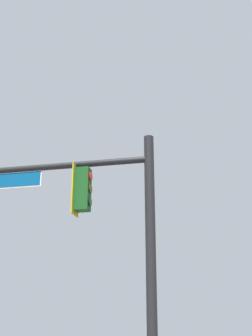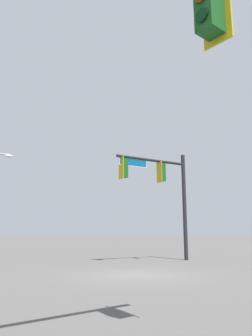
{
  "view_description": "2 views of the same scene",
  "coord_description": "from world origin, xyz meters",
  "views": [
    {
      "loc": [
        -8.46,
        5.5,
        1.72
      ],
      "look_at": [
        -5.35,
        -6.29,
        6.21
      ],
      "focal_mm": 50.0,
      "sensor_mm": 36.0,
      "label": 1
    },
    {
      "loc": [
        6.37,
        11.44,
        1.54
      ],
      "look_at": [
        -1.91,
        -4.54,
        5.18
      ],
      "focal_mm": 35.0,
      "sensor_mm": 36.0,
      "label": 2
    }
  ],
  "objects": [
    {
      "name": "ground_plane",
      "position": [
        0.0,
        0.0,
        0.0
      ],
      "size": [
        400.0,
        400.0,
        0.0
      ],
      "primitive_type": "plane",
      "color": "#514F4C"
    },
    {
      "name": "signal_pole_near",
      "position": [
        -4.64,
        -4.96,
        4.48
      ],
      "size": [
        4.94,
        0.64,
        6.51
      ],
      "color": "black",
      "rests_on": "ground_plane"
    }
  ]
}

